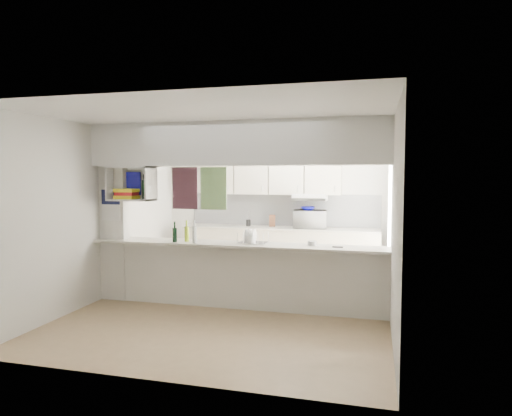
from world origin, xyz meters
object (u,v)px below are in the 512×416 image
(microwave, at_px, (310,219))
(wine_bottles, at_px, (186,234))
(dish_rack, at_px, (253,237))
(bowl, at_px, (308,209))

(microwave, xyz_separation_m, wine_bottles, (-1.47, -2.18, -0.05))
(dish_rack, distance_m, wine_bottles, 0.97)
(bowl, xyz_separation_m, wine_bottles, (-1.44, -2.15, -0.24))
(microwave, distance_m, wine_bottles, 2.63)
(microwave, relative_size, dish_rack, 1.48)
(dish_rack, bearing_deg, bowl, 78.46)
(bowl, height_order, wine_bottles, bowl)
(dish_rack, xyz_separation_m, wine_bottles, (-0.96, -0.12, 0.03))
(microwave, bearing_deg, dish_rack, 69.25)
(microwave, height_order, dish_rack, microwave)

